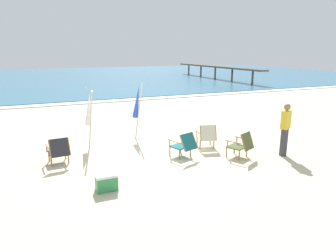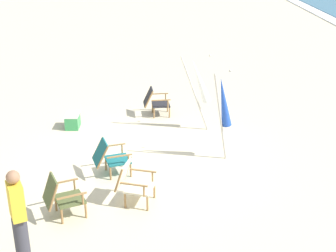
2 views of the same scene
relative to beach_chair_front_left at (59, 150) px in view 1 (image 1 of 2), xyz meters
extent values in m
plane|color=beige|center=(2.57, -0.24, -0.43)|extent=(80.00, 80.00, 0.00)
cube|color=teal|center=(2.57, 30.79, -0.38)|extent=(80.00, 40.00, 0.10)
cube|color=white|center=(2.57, 10.49, -0.40)|extent=(80.00, 1.10, 0.06)
cube|color=#28282D|center=(-0.02, 0.16, -0.11)|extent=(0.57, 0.53, 0.04)
cube|color=#28282D|center=(0.02, -0.19, 0.13)|extent=(0.52, 0.31, 0.48)
cylinder|color=olive|center=(-0.27, 0.35, -0.27)|extent=(0.04, 0.04, 0.32)
cylinder|color=olive|center=(0.19, 0.40, -0.27)|extent=(0.04, 0.04, 0.32)
cylinder|color=olive|center=(-0.23, -0.08, -0.27)|extent=(0.04, 0.04, 0.32)
cylinder|color=olive|center=(0.24, -0.03, -0.27)|extent=(0.04, 0.04, 0.32)
cube|color=olive|center=(-0.29, 0.11, 0.11)|extent=(0.09, 0.53, 0.02)
cylinder|color=olive|center=(-0.31, 0.30, 0.00)|extent=(0.04, 0.04, 0.22)
cube|color=olive|center=(0.26, 0.17, 0.11)|extent=(0.09, 0.53, 0.02)
cylinder|color=olive|center=(0.24, 0.36, 0.00)|extent=(0.04, 0.04, 0.22)
cylinder|color=olive|center=(-0.23, -0.22, 0.13)|extent=(0.07, 0.26, 0.49)
cylinder|color=olive|center=(0.27, -0.16, 0.13)|extent=(0.07, 0.26, 0.49)
cube|color=#196066|center=(3.46, -0.75, -0.11)|extent=(0.64, 0.62, 0.04)
cube|color=#196066|center=(3.58, -1.10, 0.12)|extent=(0.56, 0.42, 0.47)
cylinder|color=olive|center=(3.17, -0.62, -0.27)|extent=(0.04, 0.04, 0.32)
cylinder|color=olive|center=(3.62, -0.48, -0.27)|extent=(0.04, 0.04, 0.32)
cylinder|color=olive|center=(3.31, -1.03, -0.27)|extent=(0.04, 0.04, 0.32)
cylinder|color=olive|center=(3.75, -0.89, -0.27)|extent=(0.04, 0.04, 0.32)
cube|color=olive|center=(3.20, -0.86, 0.11)|extent=(0.20, 0.51, 0.02)
cylinder|color=olive|center=(3.14, -0.68, 0.00)|extent=(0.04, 0.04, 0.22)
cube|color=olive|center=(3.73, -0.69, 0.11)|extent=(0.20, 0.51, 0.02)
cylinder|color=olive|center=(3.68, -0.51, 0.00)|extent=(0.04, 0.04, 0.22)
cylinder|color=olive|center=(3.33, -1.18, 0.12)|extent=(0.13, 0.28, 0.48)
cylinder|color=olive|center=(3.82, -1.02, 0.12)|extent=(0.13, 0.28, 0.48)
cube|color=beige|center=(4.65, -0.24, -0.11)|extent=(0.63, 0.60, 0.04)
cube|color=beige|center=(4.57, -0.55, 0.14)|extent=(0.53, 0.32, 0.50)
cylinder|color=olive|center=(4.49, 0.03, -0.27)|extent=(0.04, 0.04, 0.32)
cylinder|color=olive|center=(4.94, -0.09, -0.27)|extent=(0.04, 0.04, 0.32)
cylinder|color=olive|center=(4.37, -0.38, -0.27)|extent=(0.04, 0.04, 0.32)
cylinder|color=olive|center=(4.82, -0.51, -0.27)|extent=(0.04, 0.04, 0.32)
cube|color=olive|center=(4.38, -0.18, 0.11)|extent=(0.17, 0.52, 0.02)
cylinder|color=olive|center=(4.43, 0.00, 0.00)|extent=(0.04, 0.04, 0.22)
cube|color=olive|center=(4.92, -0.33, 0.11)|extent=(0.17, 0.52, 0.02)
cylinder|color=olive|center=(4.97, -0.15, 0.00)|extent=(0.04, 0.04, 0.22)
cylinder|color=olive|center=(4.32, -0.48, 0.14)|extent=(0.09, 0.21, 0.51)
cylinder|color=olive|center=(4.82, -0.62, 0.14)|extent=(0.09, 0.21, 0.51)
cube|color=#515B33|center=(5.03, -1.48, -0.11)|extent=(0.67, 0.65, 0.04)
cube|color=#515B33|center=(5.17, -1.78, 0.14)|extent=(0.54, 0.40, 0.50)
cylinder|color=olive|center=(4.73, -1.38, -0.27)|extent=(0.04, 0.04, 0.32)
cylinder|color=olive|center=(5.16, -1.19, -0.27)|extent=(0.04, 0.04, 0.32)
cylinder|color=olive|center=(4.91, -1.78, -0.27)|extent=(0.04, 0.04, 0.32)
cylinder|color=olive|center=(5.34, -1.58, -0.27)|extent=(0.04, 0.04, 0.32)
cube|color=olive|center=(4.79, -1.62, 0.11)|extent=(0.25, 0.49, 0.02)
cylinder|color=olive|center=(4.71, -1.45, 0.00)|extent=(0.04, 0.04, 0.22)
cube|color=olive|center=(5.30, -1.38, 0.11)|extent=(0.25, 0.49, 0.02)
cylinder|color=olive|center=(5.22, -1.21, 0.00)|extent=(0.04, 0.04, 0.22)
cylinder|color=olive|center=(4.94, -1.89, 0.14)|extent=(0.13, 0.22, 0.50)
cylinder|color=olive|center=(5.40, -1.68, 0.14)|extent=(0.13, 0.22, 0.50)
cylinder|color=#B7B2A8|center=(2.86, 1.46, 0.60)|extent=(0.24, 0.41, 2.07)
cone|color=blue|center=(2.83, 1.53, 0.97)|extent=(0.40, 0.49, 1.18)
sphere|color=#B7B2A8|center=(2.77, 1.64, 1.64)|extent=(0.06, 0.06, 0.06)
cylinder|color=#B7B2A8|center=(1.09, 1.02, 0.56)|extent=(0.12, 0.76, 1.99)
cone|color=white|center=(1.08, 1.15, 0.90)|extent=(0.28, 0.62, 1.16)
sphere|color=#B7B2A8|center=(1.05, 1.38, 1.55)|extent=(0.06, 0.06, 0.06)
cylinder|color=#383842|center=(6.43, -1.95, 0.00)|extent=(0.22, 0.22, 0.86)
cube|color=gold|center=(6.43, -1.95, 0.71)|extent=(0.39, 0.33, 0.56)
sphere|color=#9E7051|center=(6.43, -1.95, 1.10)|extent=(0.20, 0.20, 0.20)
cube|color=#338C4C|center=(0.89, -2.16, -0.26)|extent=(0.48, 0.34, 0.34)
cube|color=white|center=(0.89, -2.16, -0.06)|extent=(0.49, 0.35, 0.06)
cube|color=brown|center=(18.29, 21.01, 1.02)|extent=(0.90, 16.50, 0.16)
cylinder|color=brown|center=(18.29, 14.41, 0.30)|extent=(0.20, 0.20, 1.45)
cylinder|color=brown|center=(18.29, 17.71, 0.30)|extent=(0.20, 0.20, 1.45)
cylinder|color=brown|center=(18.29, 21.01, 0.30)|extent=(0.20, 0.20, 1.45)
cylinder|color=brown|center=(18.29, 24.31, 0.30)|extent=(0.20, 0.20, 1.45)
cylinder|color=brown|center=(18.29, 27.61, 0.30)|extent=(0.20, 0.20, 1.45)
camera|label=1|loc=(-0.34, -8.64, 2.73)|focal=32.00mm
camera|label=2|loc=(12.35, 0.18, 4.31)|focal=50.00mm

